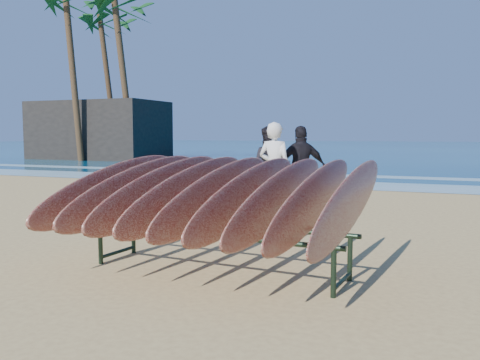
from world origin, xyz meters
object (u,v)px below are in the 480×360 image
at_px(person_dark_a, 271,167).
at_px(palm_right, 107,27).
at_px(palm_mid, 123,12).
at_px(surfboard_rack, 217,195).
at_px(palm_left, 71,7).
at_px(building, 99,130).
at_px(person_white, 275,169).
at_px(person_dark_b, 301,168).

xyz_separation_m(person_dark_a, palm_right, (-18.30, 18.99, 7.97)).
relative_size(person_dark_a, palm_mid, 0.19).
xyz_separation_m(surfboard_rack, person_dark_a, (-1.07, 5.10, -0.02)).
distance_m(palm_left, palm_right, 6.05).
xyz_separation_m(building, palm_right, (-1.27, 2.79, 7.06)).
xyz_separation_m(surfboard_rack, palm_right, (-19.37, 24.09, 7.96)).
distance_m(person_white, person_dark_b, 0.84).
distance_m(building, palm_mid, 7.72).
distance_m(person_white, palm_right, 28.42).
height_order(palm_mid, palm_right, palm_right).
xyz_separation_m(person_white, palm_right, (-18.68, 19.90, 7.94)).
distance_m(surfboard_rack, person_white, 4.25).
xyz_separation_m(person_white, person_dark_a, (-0.38, 0.90, -0.03)).
xyz_separation_m(surfboard_rack, palm_left, (-17.52, 18.33, 7.86)).
bearing_deg(building, palm_right, 114.49).
height_order(person_dark_a, palm_right, palm_right).
bearing_deg(person_dark_b, palm_right, -72.36).
xyz_separation_m(person_dark_b, palm_right, (-19.02, 19.13, 7.97)).
xyz_separation_m(person_dark_a, palm_left, (-16.45, 13.24, 7.88)).
relative_size(surfboard_rack, person_white, 1.83).
bearing_deg(palm_mid, person_dark_a, -46.03).
relative_size(building, palm_left, 0.84).
height_order(person_white, person_dark_b, person_white).
relative_size(palm_left, palm_right, 0.99).
bearing_deg(surfboard_rack, person_dark_a, 105.86).
distance_m(person_white, building, 24.42).
xyz_separation_m(building, palm_left, (0.58, -2.96, 6.96)).
relative_size(palm_mid, palm_right, 0.95).
bearing_deg(person_dark_a, building, 133.73).
height_order(person_dark_a, person_dark_b, person_dark_b).
height_order(surfboard_rack, palm_right, palm_right).
height_order(surfboard_rack, person_dark_a, person_dark_a).
xyz_separation_m(palm_left, palm_right, (-1.85, 5.75, 0.10)).
relative_size(surfboard_rack, person_dark_a, 1.90).
bearing_deg(person_dark_a, person_dark_b, -13.23).
relative_size(building, palm_mid, 0.88).
distance_m(person_dark_b, building, 24.14).
distance_m(surfboard_rack, person_dark_a, 5.21).
bearing_deg(person_dark_a, person_white, -69.94).
relative_size(person_dark_a, palm_left, 0.18).
height_order(building, palm_left, palm_left).
bearing_deg(palm_right, palm_left, -72.18).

